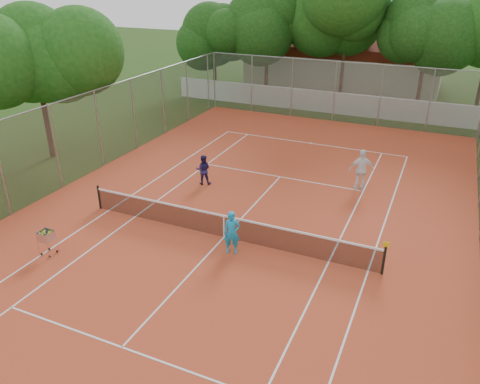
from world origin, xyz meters
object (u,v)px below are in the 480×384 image
at_px(tennis_net, 224,226).
at_px(player_near, 232,233).
at_px(clubhouse, 345,59).
at_px(ball_hopper, 47,242).
at_px(player_far_left, 203,170).
at_px(player_far_right, 362,170).

height_order(tennis_net, player_near, player_near).
relative_size(clubhouse, ball_hopper, 16.06).
height_order(player_near, player_far_left, player_near).
relative_size(player_near, player_far_right, 0.83).
xyz_separation_m(tennis_net, player_far_right, (3.89, 6.57, 0.49)).
height_order(player_far_right, ball_hopper, player_far_right).
relative_size(player_near, player_far_left, 1.11).
height_order(tennis_net, clubhouse, clubhouse).
xyz_separation_m(player_near, player_far_left, (-3.81, 4.95, -0.08)).
distance_m(player_far_left, player_far_right, 7.40).
xyz_separation_m(tennis_net, clubhouse, (-2.00, 29.00, 1.69)).
height_order(player_far_left, ball_hopper, player_far_left).
relative_size(clubhouse, player_near, 10.08).
xyz_separation_m(player_near, ball_hopper, (-5.99, -2.82, -0.30)).
bearing_deg(clubhouse, ball_hopper, -95.72).
xyz_separation_m(player_near, player_far_right, (3.17, 7.41, 0.16)).
bearing_deg(ball_hopper, clubhouse, 102.34).
distance_m(clubhouse, player_far_right, 23.22).
bearing_deg(player_far_left, tennis_net, 104.77).
xyz_separation_m(clubhouse, player_far_left, (-1.09, -24.88, -1.45)).
height_order(clubhouse, player_far_right, clubhouse).
bearing_deg(player_near, player_far_right, 44.10).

